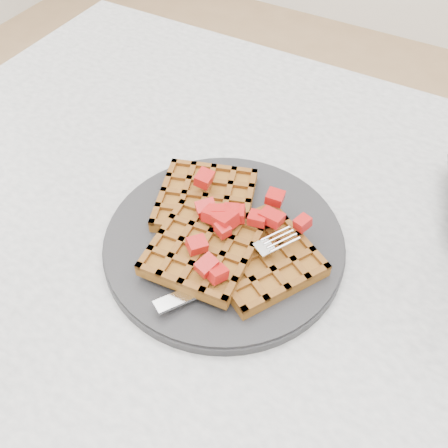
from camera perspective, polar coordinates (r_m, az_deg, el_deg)
table at (r=0.68m, az=7.30°, el=-9.69°), size 1.20×0.80×0.75m
plate at (r=0.58m, az=0.00°, el=-2.06°), size 0.28×0.28×0.02m
waffles at (r=0.56m, az=-0.18°, el=-1.11°), size 0.24×0.20×0.03m
strawberry_pile at (r=0.54m, az=0.00°, el=0.96°), size 0.15×0.15×0.02m
fork at (r=0.54m, az=1.62°, el=-5.34°), size 0.11×0.17×0.02m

